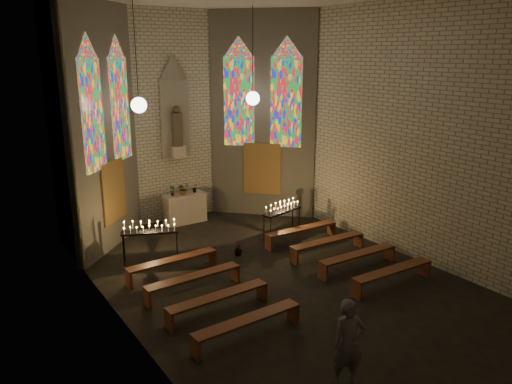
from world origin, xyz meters
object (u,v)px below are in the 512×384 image
votive_stand_right (282,209)px  visitor (348,344)px  votive_stand_left (150,229)px  altar (185,208)px  aisle_flower_pot (238,249)px

votive_stand_right → visitor: 7.29m
votive_stand_left → votive_stand_right: bearing=17.2°
altar → visitor: size_ratio=0.87×
altar → aisle_flower_pot: size_ratio=3.37×
aisle_flower_pot → votive_stand_right: bearing=14.5°
altar → visitor: bearing=-98.8°
aisle_flower_pot → visitor: size_ratio=0.26×
votive_stand_right → aisle_flower_pot: bearing=-178.7°
altar → votive_stand_left: size_ratio=0.90×
aisle_flower_pot → votive_stand_right: size_ratio=0.27×
altar → aisle_flower_pot: altar is taller
aisle_flower_pot → visitor: (-1.45, -5.96, 0.60)m
altar → aisle_flower_pot: 3.49m
aisle_flower_pot → votive_stand_left: (-2.25, 0.95, 0.76)m
altar → votive_stand_right: votive_stand_right is taller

